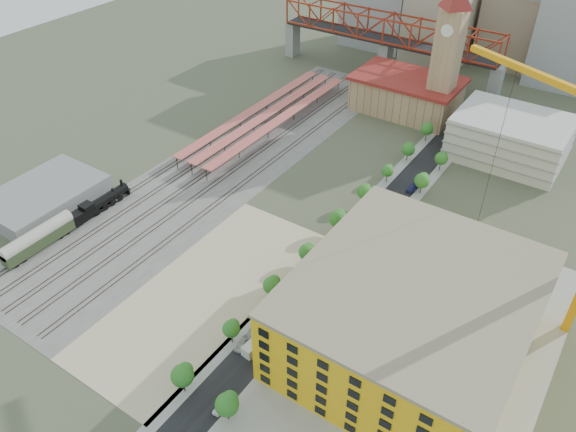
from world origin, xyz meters
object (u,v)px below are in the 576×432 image
Objects in this scene: site_trailer_c at (312,284)px; clock_tower at (449,43)px; coach at (38,238)px; site_trailer_b at (294,303)px; car_0 at (242,344)px; site_trailer_d at (323,271)px; locomotive at (98,205)px; site_trailer_a at (260,341)px; construction_building at (412,315)px.

clock_tower is at bearing 76.04° from site_trailer_c.
coach is 1.94× the size of site_trailer_b.
site_trailer_c is 2.06× the size of car_0.
locomotive is at bearing 178.48° from site_trailer_d.
site_trailer_c is at bearing -102.45° from site_trailer_d.
coach is at bearing -168.78° from site_trailer_a.
site_trailer_c is 5.10m from site_trailer_d.
site_trailer_a is 13.18m from site_trailer_b.
locomotive is 2.60× the size of site_trailer_a.
car_0 is (63.00, 3.52, -2.58)m from coach.
site_trailer_c reaches higher than site_trailer_a.
construction_building is at bearing -31.13° from site_trailer_d.
construction_building is at bearing -71.22° from clock_tower.
coach is at bearing -147.10° from site_trailer_b.
site_trailer_a is 21.02m from site_trailer_c.
clock_tower is 5.60× the size of site_trailer_a.
locomotive is 2.56× the size of site_trailer_c.
site_trailer_d is at bearing 106.70° from site_trailer_b.
coach is 2.13× the size of site_trailer_c.
locomotive is at bearing -177.54° from construction_building.
clock_tower is 121.94m from locomotive.
locomotive is at bearing -163.47° from site_trailer_b.
clock_tower is at bearing 108.78° from construction_building.
locomotive reaches higher than site_trailer_b.
car_0 is (5.00, -119.80, -27.92)m from clock_tower.
clock_tower is 120.75m from site_trailer_a.
site_trailer_b reaches higher than site_trailer_c.
construction_building is 92.36m from locomotive.
site_trailer_c is 0.94× the size of site_trailer_d.
clock_tower is 2.16× the size of locomotive.
site_trailer_d is (0.00, 26.12, 0.09)m from site_trailer_a.
clock_tower reaches higher than coach.
construction_building reaches higher than car_0.
car_0 is at bearing -108.44° from site_trailer_d.
car_0 is at bearing -14.12° from locomotive.
site_trailer_b is 7.85m from site_trailer_c.
car_0 is (-29.00, -19.80, -8.63)m from construction_building.
site_trailer_c is (8.00, -96.30, -27.41)m from clock_tower.
locomotive reaches higher than site_trailer_a.
site_trailer_a is (66.00, 6.00, -2.08)m from coach.
site_trailer_c is (0.00, 7.85, -0.13)m from site_trailer_b.
clock_tower is 95.55m from site_trailer_d.
coach reaches higher than site_trailer_c.
car_0 is at bearing -134.44° from site_trailer_a.
site_trailer_b is at bearing -85.61° from clock_tower.
site_trailer_a is at bearing 30.85° from car_0.
site_trailer_b is 15.95m from car_0.
site_trailer_c reaches higher than car_0.
car_0 is (-3.00, -15.65, -0.64)m from site_trailer_b.
coach is 2.02× the size of site_trailer_d.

